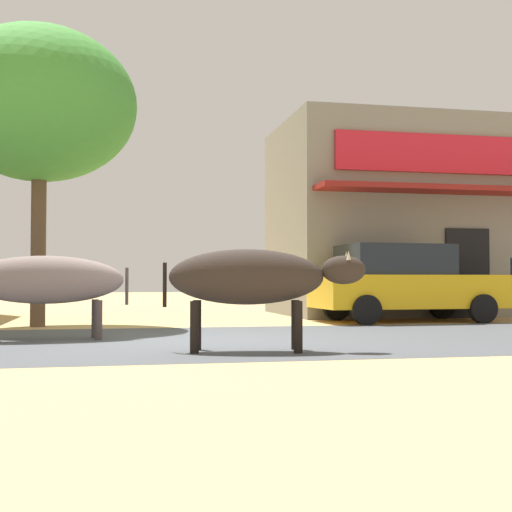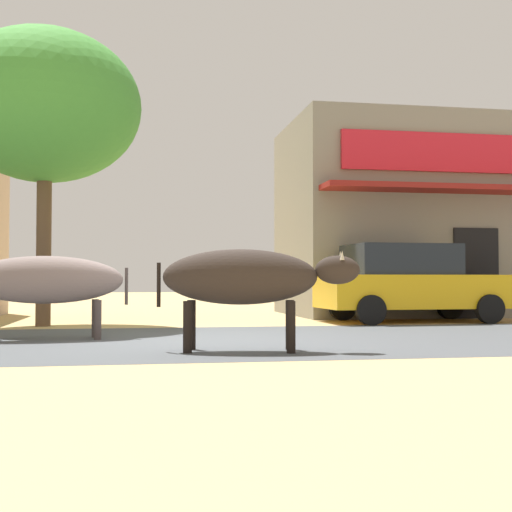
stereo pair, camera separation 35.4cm
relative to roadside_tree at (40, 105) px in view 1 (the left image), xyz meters
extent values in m
plane|color=tan|center=(2.78, -3.68, -4.27)|extent=(80.00, 80.00, 0.00)
cube|color=#494D51|center=(2.78, -3.68, -4.26)|extent=(72.00, 5.65, 0.00)
cube|color=gray|center=(8.87, 3.22, -1.81)|extent=(6.41, 4.30, 4.92)
cube|color=red|center=(8.87, 1.01, -0.43)|extent=(5.13, 0.10, 0.90)
cube|color=maroon|center=(8.87, 0.62, -1.31)|extent=(6.16, 0.90, 0.12)
cube|color=black|center=(9.56, 1.04, -3.22)|extent=(1.10, 0.06, 2.10)
cylinder|color=brown|center=(0.00, 0.00, -2.73)|extent=(0.29, 0.29, 3.08)
ellipsoid|color=#419035|center=(0.00, 0.00, 0.02)|extent=(3.71, 3.71, 2.97)
cube|color=gold|center=(7.58, 0.02, -3.62)|extent=(4.01, 1.82, 0.70)
cube|color=#1E2328|center=(7.28, 0.01, -2.95)|extent=(2.22, 1.63, 0.64)
cylinder|color=black|center=(8.84, 0.91, -3.97)|extent=(0.61, 0.20, 0.60)
cylinder|color=black|center=(8.89, -0.79, -3.97)|extent=(0.61, 0.20, 0.60)
cylinder|color=black|center=(6.27, 0.83, -3.97)|extent=(0.61, 0.20, 0.60)
cylinder|color=black|center=(6.32, -0.87, -3.97)|extent=(0.61, 0.20, 0.60)
ellipsoid|color=slate|center=(0.42, -3.18, -3.37)|extent=(2.35, 0.92, 0.71)
cylinder|color=#483E3C|center=(1.18, -3.30, -3.97)|extent=(0.11, 0.11, 0.59)
cylinder|color=#483E3C|center=(1.12, -2.87, -3.97)|extent=(0.11, 0.11, 0.59)
cylinder|color=#483E3C|center=(1.60, -3.03, -3.47)|extent=(0.05, 0.05, 0.57)
ellipsoid|color=#2E2620|center=(3.02, -5.35, -3.33)|extent=(2.03, 1.00, 0.70)
ellipsoid|color=#2E2620|center=(4.22, -5.59, -3.24)|extent=(0.60, 0.38, 0.36)
cone|color=beige|center=(4.28, -5.50, -3.06)|extent=(0.06, 0.06, 0.12)
cone|color=beige|center=(4.25, -5.70, -3.06)|extent=(0.06, 0.06, 0.12)
cylinder|color=black|center=(3.68, -5.25, -3.95)|extent=(0.11, 0.11, 0.64)
cylinder|color=black|center=(3.59, -5.69, -3.95)|extent=(0.11, 0.11, 0.64)
cylinder|color=black|center=(2.44, -5.01, -3.95)|extent=(0.11, 0.11, 0.64)
cylinder|color=black|center=(2.35, -5.45, -3.95)|extent=(0.11, 0.11, 0.64)
cylinder|color=black|center=(2.01, -5.16, -3.43)|extent=(0.05, 0.05, 0.56)
cylinder|color=#265999|center=(10.15, 0.12, -3.14)|extent=(0.09, 0.09, 0.52)
camera|label=1|loc=(1.32, -13.99, -3.37)|focal=49.20mm
camera|label=2|loc=(1.66, -14.06, -3.37)|focal=49.20mm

